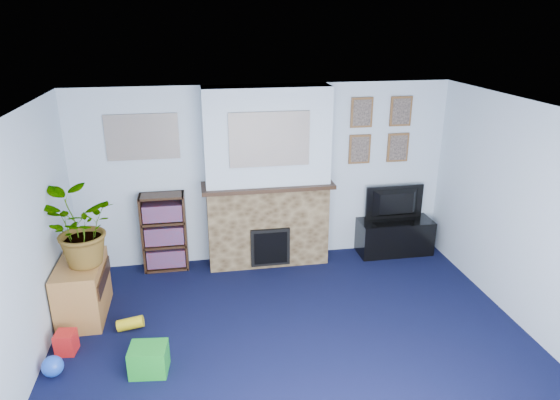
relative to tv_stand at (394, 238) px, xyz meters
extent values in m
cube|color=black|center=(-1.82, -2.03, -0.23)|extent=(5.00, 4.50, 0.01)
cube|color=white|center=(-1.82, -2.03, 2.17)|extent=(5.00, 4.50, 0.01)
cube|color=silver|center=(-1.82, 0.22, 0.97)|extent=(5.00, 0.04, 2.40)
cube|color=silver|center=(-4.32, -2.03, 0.97)|extent=(0.04, 4.50, 2.40)
cube|color=silver|center=(0.68, -2.03, 0.97)|extent=(0.04, 4.50, 2.40)
cube|color=brown|center=(-1.82, 0.02, 0.33)|extent=(1.60, 0.40, 1.10)
cube|color=brown|center=(-1.82, 0.02, 1.52)|extent=(1.60, 0.40, 1.30)
cube|color=brown|center=(-1.82, -0.01, 0.90)|extent=(1.72, 0.50, 0.05)
cube|color=brown|center=(-1.82, -0.19, 0.10)|extent=(0.52, 0.08, 0.52)
cube|color=brown|center=(-1.82, -0.23, 0.10)|extent=(0.44, 0.02, 0.44)
cube|color=gray|center=(-1.82, -0.19, 1.55)|extent=(1.00, 0.03, 0.68)
cube|color=gray|center=(-3.37, 0.21, 1.55)|extent=(0.90, 0.03, 0.58)
cube|color=brown|center=(-0.52, 0.20, 1.77)|extent=(0.30, 0.03, 0.40)
cube|color=brown|center=(0.03, 0.20, 1.77)|extent=(0.30, 0.03, 0.40)
cube|color=brown|center=(-0.52, 0.20, 1.27)|extent=(0.30, 0.03, 0.40)
cube|color=brown|center=(0.03, 0.20, 1.27)|extent=(0.30, 0.03, 0.40)
cube|color=black|center=(0.00, 0.00, 0.00)|extent=(1.04, 0.44, 0.49)
imported|color=black|center=(0.00, 0.02, 0.51)|extent=(0.84, 0.12, 0.48)
cube|color=black|center=(-3.20, 0.20, 0.30)|extent=(0.58, 0.02, 1.05)
cube|color=black|center=(-3.47, 0.07, 0.30)|extent=(0.03, 0.28, 1.05)
cube|color=black|center=(-2.92, 0.07, 0.30)|extent=(0.03, 0.28, 1.05)
cube|color=black|center=(-3.20, 0.07, -0.21)|extent=(0.56, 0.28, 0.03)
cube|color=black|center=(-3.20, 0.07, 0.12)|extent=(0.56, 0.28, 0.03)
cube|color=black|center=(-3.20, 0.07, 0.46)|extent=(0.56, 0.28, 0.03)
cube|color=black|center=(-3.20, 0.07, 0.81)|extent=(0.56, 0.28, 0.03)
cube|color=black|center=(-3.20, 0.06, -0.05)|extent=(0.50, 0.22, 0.24)
cube|color=black|center=(-3.20, 0.06, 0.28)|extent=(0.50, 0.22, 0.24)
cube|color=black|center=(-3.20, 0.06, 0.59)|extent=(0.50, 0.22, 0.22)
cube|color=#A46C34|center=(-4.06, -0.93, 0.12)|extent=(0.47, 0.84, 0.66)
imported|color=#26661E|center=(-4.01, -0.98, 0.85)|extent=(0.76, 0.66, 0.84)
cube|color=gold|center=(-1.95, -0.03, 1.00)|extent=(0.11, 0.06, 0.15)
cylinder|color=#B2BFC6|center=(-1.59, -0.03, 1.01)|extent=(0.05, 0.05, 0.16)
sphere|color=gray|center=(-2.34, -0.03, 0.99)|extent=(0.12, 0.12, 0.12)
cylinder|color=red|center=(-1.12, -0.03, 0.99)|extent=(0.05, 0.05, 0.11)
cube|color=#198C26|center=(-3.28, -2.05, -0.08)|extent=(0.38, 0.32, 0.28)
sphere|color=blue|center=(-4.17, -1.95, -0.14)|extent=(0.20, 0.20, 0.20)
cube|color=red|center=(-4.12, -1.61, -0.12)|extent=(0.21, 0.21, 0.23)
cylinder|color=yellow|center=(-3.53, -1.31, -0.15)|extent=(0.29, 0.13, 0.17)
camera|label=1|loc=(-2.72, -6.13, 2.97)|focal=32.00mm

